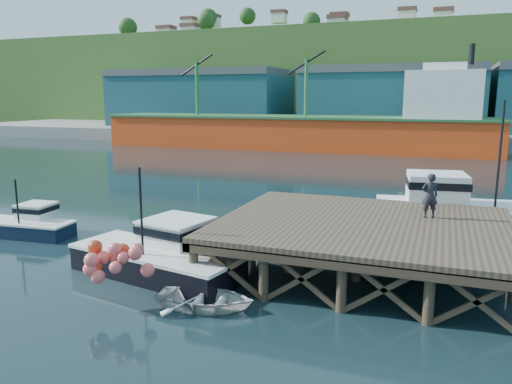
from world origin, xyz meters
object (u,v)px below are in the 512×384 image
at_px(dockworker, 430,196).
at_px(trawler, 479,213).
at_px(boat_black, 161,254).
at_px(boat_navy, 29,224).
at_px(dinghy, 205,298).

bearing_deg(dockworker, trawler, -135.52).
bearing_deg(dockworker, boat_black, 7.00).
distance_m(boat_navy, dockworker, 20.47).
relative_size(trawler, dockworker, 5.68).
height_order(boat_black, dinghy, boat_black).
xyz_separation_m(boat_black, trawler, (12.74, 10.04, 0.63)).
xyz_separation_m(trawler, dinghy, (-9.43, -12.58, -1.12)).
bearing_deg(dinghy, boat_black, 44.96).
bearing_deg(dockworker, dinghy, 27.94).
bearing_deg(boat_black, dinghy, -26.61).
xyz_separation_m(boat_black, dockworker, (10.39, 5.20, 2.25)).
distance_m(boat_navy, boat_black, 10.12).
relative_size(boat_black, dockworker, 4.03).
bearing_deg(boat_navy, boat_black, -20.14).
relative_size(dinghy, dockworker, 1.78).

